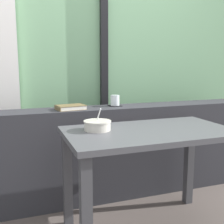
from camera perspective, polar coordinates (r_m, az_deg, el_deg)
outdoor_backdrop at (r=2.86m, az=-4.67°, el=14.80°), size 4.80×0.08×2.80m
window_divider_post at (r=2.82m, az=-1.62°, el=12.86°), size 0.07×0.05×2.60m
dark_console_ledge at (r=2.44m, az=-0.98°, el=-8.18°), size 2.80×0.28×0.79m
breakfast_table at (r=1.89m, az=7.55°, el=-7.20°), size 1.10×0.62×0.72m
coaster_square at (r=2.41m, az=0.59°, el=1.29°), size 0.10×0.10×0.00m
juice_glass at (r=2.41m, az=0.59°, el=2.29°), size 0.08×0.08×0.09m
closed_book at (r=2.25m, az=-8.37°, el=0.95°), size 0.24×0.18×0.03m
soup_bowl at (r=1.82m, az=-2.96°, el=-2.74°), size 0.18×0.18×0.15m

